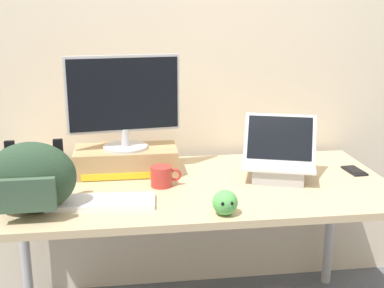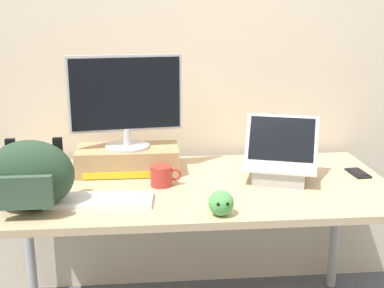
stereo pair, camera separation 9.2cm
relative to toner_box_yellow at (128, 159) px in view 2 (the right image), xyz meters
name	(u,v)px [view 2 (the right image)]	position (x,y,z in m)	size (l,w,h in m)	color
back_wall	(183,45)	(0.28, 0.31, 0.50)	(7.00, 0.10, 2.60)	beige
desk	(192,199)	(0.28, -0.20, -0.13)	(1.73, 0.82, 0.75)	tan
toner_box_yellow	(128,159)	(0.00, 0.00, 0.00)	(0.47, 0.23, 0.12)	tan
desktop_monitor	(126,101)	(0.00, 0.00, 0.28)	(0.51, 0.20, 0.42)	silver
open_laptop	(280,167)	(0.67, -0.18, 0.00)	(0.37, 0.32, 0.27)	#ADADB2
external_keyboard	(100,200)	(-0.10, -0.38, -0.05)	(0.42, 0.18, 0.02)	white
messenger_backpack	(30,176)	(-0.35, -0.42, 0.08)	(0.33, 0.25, 0.27)	#28422D
coffee_mug	(162,176)	(0.15, -0.21, -0.01)	(0.13, 0.09, 0.09)	#B2332D
cell_phone	(358,173)	(1.05, -0.14, -0.05)	(0.08, 0.14, 0.01)	black
plush_toy	(221,203)	(0.36, -0.54, -0.01)	(0.09, 0.09, 0.09)	#56B256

